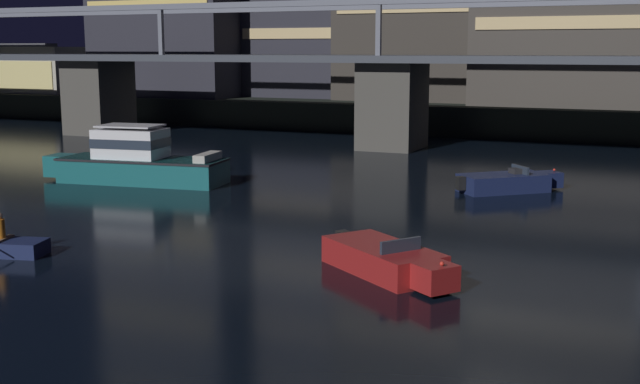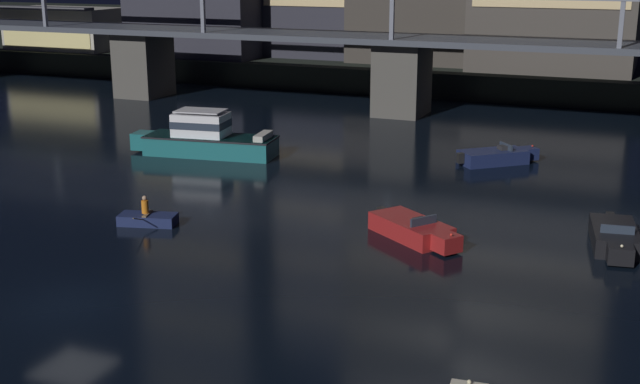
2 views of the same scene
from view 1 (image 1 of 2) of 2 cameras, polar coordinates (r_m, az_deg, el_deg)
far_riverbank at (r=98.88m, az=14.04°, el=6.80°), size 240.00×80.00×2.20m
river_bridge at (r=52.05m, az=5.22°, el=7.66°), size 99.94×6.40×9.38m
waterfront_pavilion at (r=84.31m, az=-20.10°, el=8.23°), size 12.40×7.40×4.70m
cabin_cruiser_near_left at (r=39.68m, az=-12.94°, el=2.17°), size 9.33×3.74×2.79m
speedboat_near_center at (r=23.09m, az=4.82°, el=-4.86°), size 4.72×3.95×1.16m
speedboat_mid_left at (r=37.28m, az=13.23°, el=0.67°), size 4.54×4.21×1.16m
dinghy_with_paddler at (r=27.06m, az=-21.64°, el=-3.61°), size 2.79×2.62×1.36m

